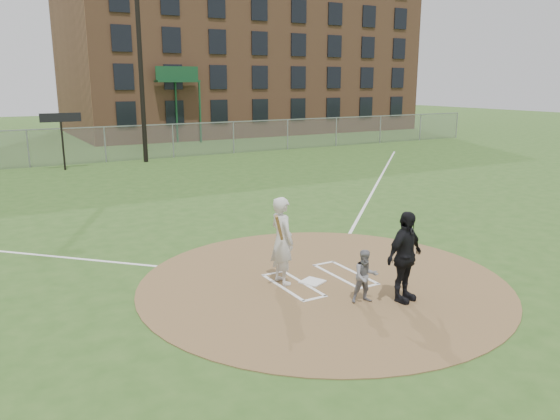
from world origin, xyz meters
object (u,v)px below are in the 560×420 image
home_plate (312,282)px  batter_at_plate (282,240)px  catcher (365,276)px  umpire (405,257)px

home_plate → batter_at_plate: size_ratio=0.23×
catcher → batter_at_plate: batter_at_plate is taller
umpire → batter_at_plate: bearing=113.3°
catcher → batter_at_plate: size_ratio=0.56×
catcher → umpire: (0.74, -0.33, 0.40)m
umpire → batter_at_plate: batter_at_plate is taller
catcher → umpire: 0.90m
home_plate → umpire: (1.07, -1.82, 0.94)m
catcher → home_plate: bearing=119.3°
home_plate → umpire: size_ratio=0.24×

